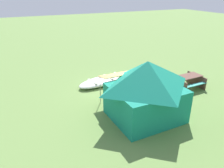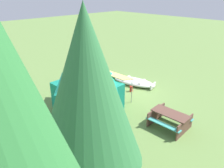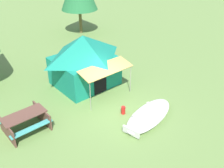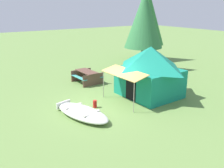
{
  "view_description": "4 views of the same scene",
  "coord_description": "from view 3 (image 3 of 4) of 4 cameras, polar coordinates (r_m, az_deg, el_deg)",
  "views": [
    {
      "loc": [
        5.3,
        9.92,
        5.5
      ],
      "look_at": [
        0.88,
        0.4,
        0.87
      ],
      "focal_mm": 35.26,
      "sensor_mm": 36.0,
      "label": 1
    },
    {
      "loc": [
        -7.97,
        8.94,
        6.0
      ],
      "look_at": [
        0.13,
        1.01,
        1.02
      ],
      "focal_mm": 34.7,
      "sensor_mm": 36.0,
      "label": 2
    },
    {
      "loc": [
        -6.06,
        -7.49,
        6.84
      ],
      "look_at": [
        0.3,
        0.39,
        0.98
      ],
      "focal_mm": 40.66,
      "sensor_mm": 36.0,
      "label": 3
    },
    {
      "loc": [
        9.7,
        -6.17,
        4.71
      ],
      "look_at": [
        0.65,
        -0.03,
        1.23
      ],
      "focal_mm": 39.37,
      "sensor_mm": 36.0,
      "label": 4
    }
  ],
  "objects": [
    {
      "name": "picnic_table",
      "position": [
        10.87,
        -19.01,
        -7.75
      ],
      "size": [
        1.76,
        1.54,
        0.77
      ],
      "color": "brown",
      "rests_on": "ground_plane"
    },
    {
      "name": "beached_rowboat",
      "position": [
        11.12,
        8.27,
        -6.98
      ],
      "size": [
        3.19,
        1.87,
        0.39
      ],
      "color": "silver",
      "rests_on": "ground_plane"
    },
    {
      "name": "cooler_box",
      "position": [
        13.42,
        -0.22,
        0.29
      ],
      "size": [
        0.47,
        0.4,
        0.35
      ],
      "primitive_type": "cube",
      "rotation": [
        0.0,
        0.0,
        0.1
      ],
      "color": "silver",
      "rests_on": "ground_plane"
    },
    {
      "name": "fuel_can",
      "position": [
        11.36,
        2.54,
        -5.9
      ],
      "size": [
        0.25,
        0.25,
        0.36
      ],
      "primitive_type": "cylinder",
      "rotation": [
        0.0,
        0.0,
        2.02
      ],
      "color": "red",
      "rests_on": "ground_plane"
    },
    {
      "name": "ground_plane",
      "position": [
        11.82,
        0.07,
        -5.32
      ],
      "size": [
        80.0,
        80.0,
        0.0
      ],
      "primitive_type": "plane",
      "color": "olive"
    },
    {
      "name": "canvas_cabin_tent",
      "position": [
        13.15,
        -6.29,
        5.44
      ],
      "size": [
        3.28,
        3.75,
        2.7
      ],
      "color": "#158269",
      "rests_on": "ground_plane"
    }
  ]
}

